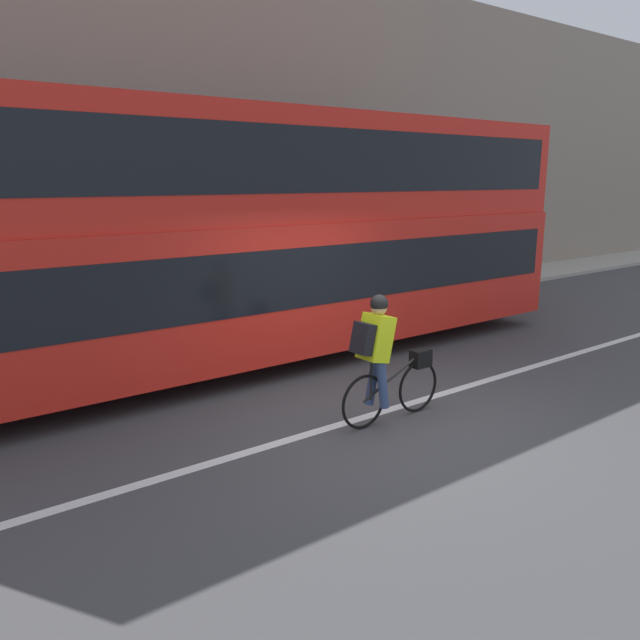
% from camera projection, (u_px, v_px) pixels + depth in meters
% --- Properties ---
extents(ground_plane, '(80.00, 80.00, 0.00)m').
position_uv_depth(ground_plane, '(380.00, 418.00, 7.70)').
color(ground_plane, '#424244').
extents(road_center_line, '(50.00, 0.14, 0.01)m').
position_uv_depth(road_center_line, '(372.00, 415.00, 7.81)').
color(road_center_line, silver).
rests_on(road_center_line, ground_plane).
extents(sidewalk_curb, '(60.00, 1.86, 0.10)m').
position_uv_depth(sidewalk_curb, '(178.00, 327.00, 12.23)').
color(sidewalk_curb, '#A8A399').
rests_on(sidewalk_curb, ground_plane).
extents(building_facade, '(60.00, 0.30, 7.58)m').
position_uv_depth(building_facade, '(145.00, 132.00, 12.24)').
color(building_facade, gray).
rests_on(building_facade, ground_plane).
extents(bus, '(11.86, 2.51, 3.87)m').
position_uv_depth(bus, '(250.00, 228.00, 9.61)').
color(bus, black).
rests_on(bus, ground_plane).
extents(cyclist_on_bike, '(1.57, 0.32, 1.59)m').
position_uv_depth(cyclist_on_bike, '(383.00, 355.00, 7.37)').
color(cyclist_on_bike, black).
rests_on(cyclist_on_bike, ground_plane).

